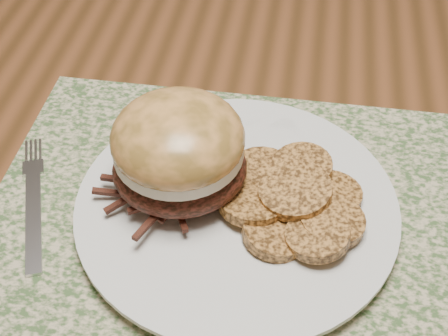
# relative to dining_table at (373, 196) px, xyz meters

# --- Properties ---
(dining_table) EXTENTS (1.50, 0.90, 0.75)m
(dining_table) POSITION_rel_dining_table_xyz_m (0.00, 0.00, 0.00)
(dining_table) COLOR brown
(dining_table) RESTS_ON ground
(placemat) EXTENTS (0.45, 0.33, 0.00)m
(placemat) POSITION_rel_dining_table_xyz_m (-0.13, -0.12, 0.08)
(placemat) COLOR #3C582D
(placemat) RESTS_ON dining_table
(dinner_plate) EXTENTS (0.26, 0.26, 0.02)m
(dinner_plate) POSITION_rel_dining_table_xyz_m (-0.13, -0.12, 0.09)
(dinner_plate) COLOR silver
(dinner_plate) RESTS_ON placemat
(pork_sandwich) EXTENTS (0.14, 0.13, 0.09)m
(pork_sandwich) POSITION_rel_dining_table_xyz_m (-0.18, -0.11, 0.14)
(pork_sandwich) COLOR black
(pork_sandwich) RESTS_ON dinner_plate
(roasted_potatoes) EXTENTS (0.14, 0.14, 0.03)m
(roasted_potatoes) POSITION_rel_dining_table_xyz_m (-0.08, -0.12, 0.11)
(roasted_potatoes) COLOR #B67735
(roasted_potatoes) RESTS_ON dinner_plate
(fork) EXTENTS (0.07, 0.16, 0.00)m
(fork) POSITION_rel_dining_table_xyz_m (-0.31, -0.13, 0.09)
(fork) COLOR silver
(fork) RESTS_ON placemat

